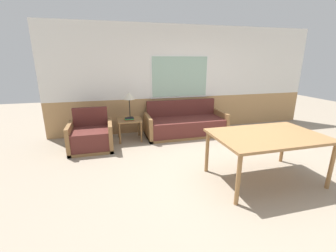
# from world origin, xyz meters

# --- Properties ---
(ground_plane) EXTENTS (16.00, 16.00, 0.00)m
(ground_plane) POSITION_xyz_m (0.00, 0.00, 0.00)
(ground_plane) COLOR gray
(wall_back) EXTENTS (7.20, 0.09, 2.70)m
(wall_back) POSITION_xyz_m (-0.01, 2.63, 1.35)
(wall_back) COLOR tan
(wall_back) RESTS_ON ground_plane
(couch) EXTENTS (2.00, 0.85, 0.84)m
(couch) POSITION_xyz_m (-0.24, 2.09, 0.26)
(couch) COLOR olive
(couch) RESTS_ON ground_plane
(armchair) EXTENTS (0.90, 0.79, 0.84)m
(armchair) POSITION_xyz_m (-2.50, 1.70, 0.27)
(armchair) COLOR olive
(armchair) RESTS_ON ground_plane
(side_table) EXTENTS (0.55, 0.55, 0.51)m
(side_table) POSITION_xyz_m (-1.65, 2.08, 0.43)
(side_table) COLOR olive
(side_table) RESTS_ON ground_plane
(table_lamp) EXTENTS (0.28, 0.28, 0.62)m
(table_lamp) POSITION_xyz_m (-1.61, 2.18, 1.02)
(table_lamp) COLOR black
(table_lamp) RESTS_ON side_table
(book_stack) EXTENTS (0.22, 0.15, 0.06)m
(book_stack) POSITION_xyz_m (-1.65, 1.98, 0.54)
(book_stack) COLOR #B22823
(book_stack) RESTS_ON side_table
(dining_table) EXTENTS (1.65, 1.08, 0.76)m
(dining_table) POSITION_xyz_m (0.23, -0.35, 0.69)
(dining_table) COLOR #9E7042
(dining_table) RESTS_ON ground_plane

